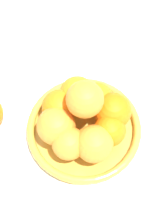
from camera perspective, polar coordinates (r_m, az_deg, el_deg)
ground_plane at (r=0.68m, az=0.00°, el=-3.65°), size 4.00×4.00×0.00m
fruit_bowl at (r=0.67m, az=0.00°, el=-3.11°), size 0.24×0.24×0.03m
orange_pile at (r=0.61m, az=-0.08°, el=-0.75°), size 0.18×0.18×0.13m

